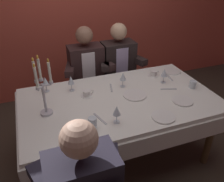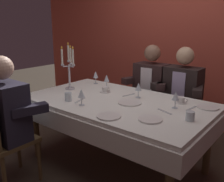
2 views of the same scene
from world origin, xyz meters
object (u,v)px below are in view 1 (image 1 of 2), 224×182
Objects in this scene: dinner_plate_0 at (183,101)px; wine_glass_1 at (71,80)px; dinner_plate_2 at (135,95)px; wine_glass_4 at (45,81)px; dinner_plate_1 at (163,117)px; wine_glass_3 at (117,111)px; coffee_cup_0 at (153,74)px; seated_diner_2 at (118,61)px; wine_glass_2 at (123,77)px; candelabra at (43,90)px; dining_table at (119,109)px; water_tumbler_0 at (193,84)px; coffee_cup_1 at (87,94)px; water_tumbler_1 at (93,122)px; wine_glass_0 at (164,73)px; seated_diner_1 at (86,66)px; dinner_plate_3 at (172,71)px.

wine_glass_1 is (-0.95, 0.58, 0.11)m from dinner_plate_0.
wine_glass_4 reaches higher than dinner_plate_2.
dinner_plate_1 is 1.27× the size of wine_glass_3.
coffee_cup_0 is 0.11× the size of seated_diner_2.
wine_glass_2 is (-0.43, 0.48, 0.11)m from dinner_plate_0.
candelabra is at bearing -139.28° from seated_diner_2.
dining_table is 3.50× the size of candelabra.
coffee_cup_0 reaches higher than dinner_plate_2.
dinner_plate_1 is (-0.31, -0.16, 0.00)m from dinner_plate_0.
water_tumbler_0 is (0.97, 0.28, -0.08)m from wine_glass_3.
dinner_plate_1 is 2.74× the size of water_tumbler_0.
wine_glass_3 is 1.24× the size of coffee_cup_1.
dinner_plate_1 is 0.65m from wine_glass_2.
seated_diner_2 is at bearing 59.85° from water_tumbler_1.
wine_glass_2 reaches higher than dinner_plate_1.
wine_glass_0 is 1.01m from seated_diner_1.
water_tumbler_1 reaches higher than dinner_plate_1.
seated_diner_1 is (0.30, 0.56, -0.12)m from wine_glass_1.
coffee_cup_0 is at bearing 40.07° from dinner_plate_2.
seated_diner_2 is at bearing 26.36° from wine_glass_4.
wine_glass_3 is at bearing -173.51° from dinner_plate_0.
seated_diner_1 reaches higher than wine_glass_2.
water_tumbler_1 reaches higher than water_tumbler_0.
dinner_plate_0 is at bearing -79.43° from seated_diner_2.
coffee_cup_1 is (-0.12, 0.50, -0.09)m from wine_glass_3.
dining_table is 0.62m from dinner_plate_0.
coffee_cup_1 is (0.41, 0.17, -0.22)m from candelabra.
water_tumbler_0 is at bearing -17.45° from wine_glass_4.
dinner_plate_3 is 1.23× the size of wine_glass_4.
wine_glass_2 is 2.16× the size of water_tumbler_0.
seated_diner_2 is (0.74, 0.56, -0.12)m from wine_glass_1.
candelabra reaches higher than dinner_plate_1.
seated_diner_1 reaches higher than water_tumbler_0.
wine_glass_3 reaches higher than dinner_plate_2.
wine_glass_0 reaches higher than dinner_plate_0.
dining_table is 25.54× the size of water_tumbler_0.
wine_glass_2 reaches higher than water_tumbler_1.
dinner_plate_1 is at bearing -10.89° from wine_glass_3.
candelabra is 0.50m from water_tumbler_1.
wine_glass_4 is (-0.82, 0.40, 0.11)m from dinner_plate_2.
wine_glass_1 reaches higher than dinner_plate_2.
wine_glass_2 is 0.72m from seated_diner_1.
wine_glass_0 reaches higher than dinner_plate_1.
dining_table is 9.33× the size of dinner_plate_1.
wine_glass_1 is 0.71m from wine_glass_3.
wine_glass_1 reaches higher than water_tumbler_1.
wine_glass_2 is (0.53, -0.11, -0.00)m from wine_glass_1.
wine_glass_4 is at bearing 123.41° from wine_glass_3.
wine_glass_1 is at bearing 109.84° from wine_glass_3.
seated_diner_1 is (-0.27, 0.89, -0.01)m from dinner_plate_2.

